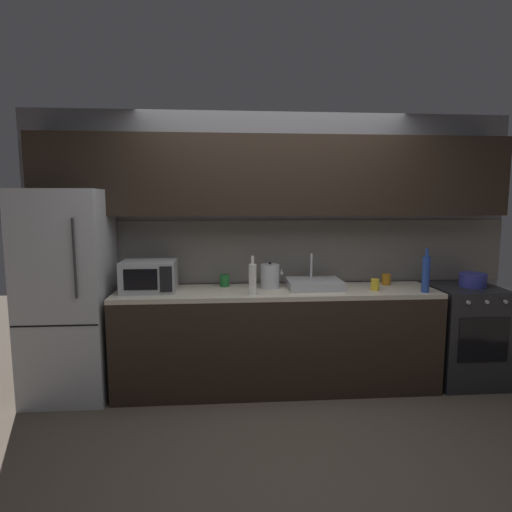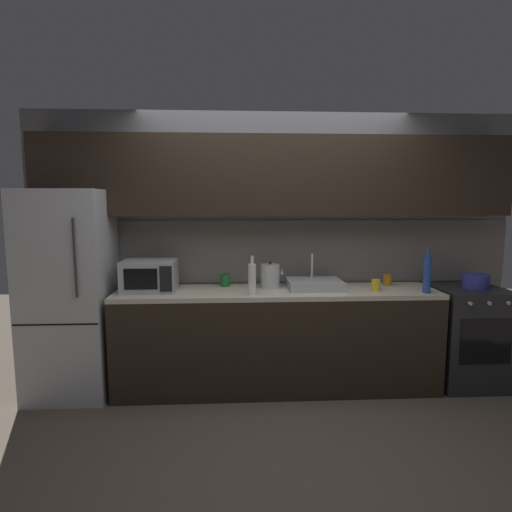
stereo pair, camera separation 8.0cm
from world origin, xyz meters
TOP-DOWN VIEW (x-y plane):
  - ground_plane at (0.00, 0.00)m, footprint 10.00×10.00m
  - back_wall at (0.00, 1.20)m, footprint 4.57×0.44m
  - counter_run at (0.00, 0.90)m, footprint 2.83×0.60m
  - refrigerator at (-1.79, 0.90)m, footprint 0.68×0.69m
  - oven_range at (1.75, 0.90)m, footprint 0.60×0.62m
  - microwave at (-1.11, 0.92)m, footprint 0.46×0.35m
  - sink_basin at (0.34, 0.93)m, footprint 0.48×0.38m
  - kettle at (-0.05, 0.97)m, footprint 0.20×0.17m
  - wine_bottle_blue at (1.26, 0.70)m, footprint 0.07×0.07m
  - wine_bottle_white at (-0.23, 0.72)m, footprint 0.07×0.07m
  - mug_green at (-0.46, 1.08)m, footprint 0.09×0.09m
  - mug_amber at (1.05, 1.05)m, footprint 0.08×0.08m
  - mug_yellow at (0.86, 0.81)m, footprint 0.07×0.07m
  - cooking_pot at (1.81, 0.90)m, footprint 0.24×0.24m

SIDE VIEW (x-z plane):
  - ground_plane at x=0.00m, z-range 0.00..0.00m
  - counter_run at x=0.00m, z-range 0.00..0.90m
  - oven_range at x=1.75m, z-range 0.00..0.90m
  - refrigerator at x=-1.79m, z-range 0.00..1.77m
  - sink_basin at x=0.34m, z-range 0.79..1.09m
  - mug_yellow at x=0.86m, z-range 0.90..1.00m
  - mug_amber at x=1.05m, z-range 0.90..1.00m
  - mug_green at x=-0.46m, z-range 0.90..1.01m
  - cooking_pot at x=1.81m, z-range 0.90..1.02m
  - kettle at x=-0.05m, z-range 0.89..1.13m
  - microwave at x=-1.11m, z-range 0.90..1.17m
  - wine_bottle_white at x=-0.23m, z-range 0.87..1.20m
  - wine_bottle_blue at x=1.26m, z-range 0.87..1.25m
  - back_wall at x=0.00m, z-range 0.30..2.80m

